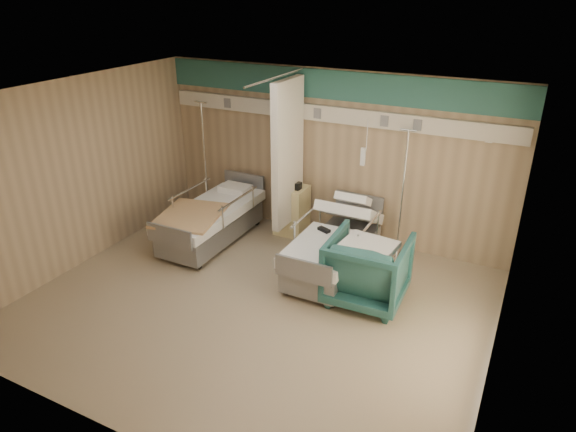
% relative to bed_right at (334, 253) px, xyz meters
% --- Properties ---
extents(ground, '(6.00, 5.00, 0.00)m').
position_rel_bed_right_xyz_m(ground, '(-0.60, -1.30, -0.32)').
color(ground, gray).
rests_on(ground, ground).
extents(room_walls, '(6.04, 5.04, 2.82)m').
position_rel_bed_right_xyz_m(room_walls, '(-0.63, -1.05, 1.55)').
color(room_walls, tan).
rests_on(room_walls, ground).
extents(bed_right, '(1.00, 2.16, 0.63)m').
position_rel_bed_right_xyz_m(bed_right, '(0.00, 0.00, 0.00)').
color(bed_right, white).
rests_on(bed_right, ground).
extents(bed_left, '(1.00, 2.16, 0.63)m').
position_rel_bed_right_xyz_m(bed_left, '(-2.20, 0.00, 0.00)').
color(bed_left, white).
rests_on(bed_left, ground).
extents(bedside_cabinet, '(0.50, 0.48, 0.85)m').
position_rel_bed_right_xyz_m(bedside_cabinet, '(-1.15, 0.90, 0.11)').
color(bedside_cabinet, beige).
rests_on(bedside_cabinet, ground).
extents(visitor_armchair, '(1.05, 1.08, 0.95)m').
position_rel_bed_right_xyz_m(visitor_armchair, '(0.69, -0.50, 0.16)').
color(visitor_armchair, '#215351').
rests_on(visitor_armchair, ground).
extents(waffle_blanket, '(0.75, 0.68, 0.08)m').
position_rel_bed_right_xyz_m(waffle_blanket, '(0.67, -0.49, 0.68)').
color(waffle_blanket, silver).
rests_on(waffle_blanket, visitor_armchair).
extents(iv_stand_right, '(0.37, 0.37, 2.06)m').
position_rel_bed_right_xyz_m(iv_stand_right, '(0.71, 0.98, 0.11)').
color(iv_stand_right, silver).
rests_on(iv_stand_right, ground).
extents(iv_stand_left, '(0.38, 0.38, 2.12)m').
position_rel_bed_right_xyz_m(iv_stand_left, '(-2.95, 0.95, 0.12)').
color(iv_stand_left, silver).
rests_on(iv_stand_left, ground).
extents(call_remote, '(0.22, 0.16, 0.04)m').
position_rel_bed_right_xyz_m(call_remote, '(-0.18, 0.02, 0.34)').
color(call_remote, black).
rests_on(call_remote, bed_right).
extents(tan_blanket, '(1.14, 1.32, 0.04)m').
position_rel_bed_right_xyz_m(tan_blanket, '(-2.26, -0.46, 0.33)').
color(tan_blanket, tan).
rests_on(tan_blanket, bed_left).
extents(toiletry_bag, '(0.22, 0.15, 0.12)m').
position_rel_bed_right_xyz_m(toiletry_bag, '(-1.08, 0.85, 0.59)').
color(toiletry_bag, black).
rests_on(toiletry_bag, bedside_cabinet).
extents(white_cup, '(0.11, 0.11, 0.14)m').
position_rel_bed_right_xyz_m(white_cup, '(-1.34, 0.96, 0.60)').
color(white_cup, white).
rests_on(white_cup, bedside_cabinet).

